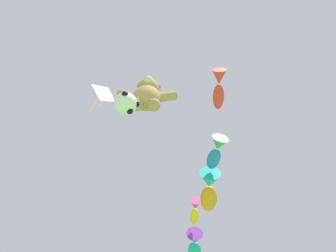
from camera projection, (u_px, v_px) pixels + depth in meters
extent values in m
ellipsoid|color=tan|center=(147.00, 98.00, 10.01)|extent=(1.09, 0.93, 1.32)
sphere|color=tan|center=(148.00, 89.00, 10.88)|extent=(0.91, 0.91, 0.91)
sphere|color=beige|center=(148.00, 81.00, 10.64)|extent=(0.38, 0.38, 0.38)
sphere|color=tan|center=(141.00, 86.00, 11.19)|extent=(0.37, 0.37, 0.37)
cylinder|color=tan|center=(127.00, 95.00, 10.21)|extent=(0.79, 0.35, 0.62)
sphere|color=tan|center=(137.00, 105.00, 9.45)|extent=(0.49, 0.49, 0.49)
sphere|color=tan|center=(157.00, 87.00, 11.20)|extent=(0.37, 0.37, 0.37)
cylinder|color=tan|center=(167.00, 97.00, 10.23)|extent=(0.79, 0.35, 0.62)
sphere|color=tan|center=(154.00, 105.00, 9.46)|extent=(0.49, 0.49, 0.49)
sphere|color=white|center=(126.00, 104.00, 8.83)|extent=(0.79, 0.79, 0.79)
sphere|color=black|center=(136.00, 104.00, 8.83)|extent=(0.22, 0.22, 0.22)
sphere|color=black|center=(125.00, 107.00, 9.17)|extent=(0.22, 0.22, 0.22)
sphere|color=black|center=(125.00, 94.00, 8.61)|extent=(0.22, 0.22, 0.22)
sphere|color=black|center=(130.00, 111.00, 8.63)|extent=(0.22, 0.22, 0.22)
ellipsoid|color=red|center=(218.00, 97.00, 11.36)|extent=(0.59, 1.19, 0.41)
cone|color=red|center=(219.00, 77.00, 10.94)|extent=(0.66, 0.68, 0.61)
sphere|color=black|center=(218.00, 104.00, 11.63)|extent=(0.11, 0.11, 0.11)
ellipsoid|color=blue|center=(214.00, 159.00, 11.89)|extent=(0.76, 1.16, 0.51)
cone|color=green|center=(219.00, 144.00, 11.51)|extent=(0.83, 0.70, 0.75)
sphere|color=black|center=(211.00, 163.00, 12.17)|extent=(0.13, 0.13, 0.13)
ellipsoid|color=orange|center=(209.00, 199.00, 12.77)|extent=(0.91, 1.56, 0.69)
cone|color=#19ADB2|center=(210.00, 180.00, 12.22)|extent=(1.07, 0.89, 1.02)
sphere|color=black|center=(208.00, 203.00, 13.16)|extent=(0.18, 0.18, 0.18)
ellipsoid|color=yellow|center=(194.00, 216.00, 14.61)|extent=(0.50, 1.14, 0.41)
cone|color=#E53F9E|center=(195.00, 205.00, 14.19)|extent=(0.61, 0.63, 0.60)
sphere|color=black|center=(194.00, 219.00, 14.87)|extent=(0.11, 0.11, 0.11)
ellipsoid|color=#19ADB2|center=(194.00, 250.00, 15.20)|extent=(0.86, 1.42, 0.65)
cone|color=purple|center=(195.00, 238.00, 14.70)|extent=(1.01, 0.82, 0.96)
cube|color=purple|center=(104.00, 94.00, 13.07)|extent=(1.17, 0.95, 1.48)
cylinder|color=orange|center=(94.00, 104.00, 12.00)|extent=(0.03, 0.22, 1.51)
cylinder|color=orange|center=(103.00, 102.00, 12.05)|extent=(0.03, 0.13, 1.34)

